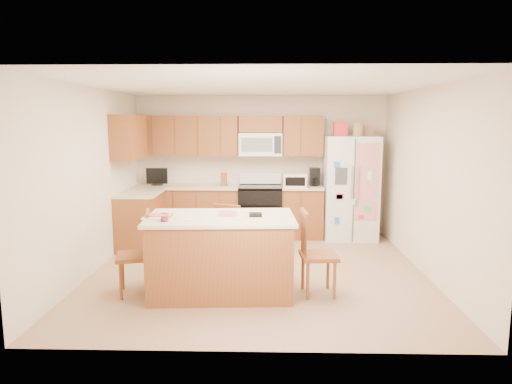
{
  "coord_description": "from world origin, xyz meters",
  "views": [
    {
      "loc": [
        0.13,
        -6.06,
        2.03
      ],
      "look_at": [
        -0.04,
        0.35,
        1.05
      ],
      "focal_mm": 32.0,
      "sensor_mm": 36.0,
      "label": 1
    }
  ],
  "objects_px": {
    "island": "(221,254)",
    "windsor_chair_right": "(316,255)",
    "refrigerator": "(350,187)",
    "windsor_chair_left": "(136,255)",
    "windsor_chair_back": "(232,240)",
    "stove": "(260,211)"
  },
  "relations": [
    {
      "from": "refrigerator",
      "to": "island",
      "type": "bearing_deg",
      "value": -126.45
    },
    {
      "from": "refrigerator",
      "to": "island",
      "type": "relative_size",
      "value": 1.15
    },
    {
      "from": "stove",
      "to": "refrigerator",
      "type": "distance_m",
      "value": 1.63
    },
    {
      "from": "refrigerator",
      "to": "windsor_chair_right",
      "type": "relative_size",
      "value": 2.01
    },
    {
      "from": "refrigerator",
      "to": "windsor_chair_left",
      "type": "xyz_separation_m",
      "value": [
        -3.0,
        -2.74,
        -0.45
      ]
    },
    {
      "from": "island",
      "to": "windsor_chair_right",
      "type": "distance_m",
      "value": 1.13
    },
    {
      "from": "refrigerator",
      "to": "windsor_chair_right",
      "type": "xyz_separation_m",
      "value": [
        -0.86,
        -2.71,
        -0.44
      ]
    },
    {
      "from": "windsor_chair_left",
      "to": "windsor_chair_right",
      "type": "distance_m",
      "value": 2.14
    },
    {
      "from": "windsor_chair_left",
      "to": "windsor_chair_right",
      "type": "relative_size",
      "value": 0.98
    },
    {
      "from": "island",
      "to": "windsor_chair_right",
      "type": "xyz_separation_m",
      "value": [
        1.13,
        -0.01,
        0.0
      ]
    },
    {
      "from": "refrigerator",
      "to": "windsor_chair_left",
      "type": "distance_m",
      "value": 4.09
    },
    {
      "from": "windsor_chair_left",
      "to": "windsor_chair_back",
      "type": "bearing_deg",
      "value": 37.01
    },
    {
      "from": "refrigerator",
      "to": "windsor_chair_back",
      "type": "xyz_separation_m",
      "value": [
        -1.93,
        -1.93,
        -0.47
      ]
    },
    {
      "from": "windsor_chair_left",
      "to": "island",
      "type": "bearing_deg",
      "value": 2.34
    },
    {
      "from": "windsor_chair_left",
      "to": "refrigerator",
      "type": "bearing_deg",
      "value": 42.41
    },
    {
      "from": "windsor_chair_back",
      "to": "windsor_chair_right",
      "type": "relative_size",
      "value": 0.95
    },
    {
      "from": "windsor_chair_left",
      "to": "windsor_chair_back",
      "type": "relative_size",
      "value": 1.03
    },
    {
      "from": "windsor_chair_right",
      "to": "refrigerator",
      "type": "bearing_deg",
      "value": 72.35
    },
    {
      "from": "refrigerator",
      "to": "windsor_chair_right",
      "type": "height_order",
      "value": "refrigerator"
    },
    {
      "from": "stove",
      "to": "refrigerator",
      "type": "relative_size",
      "value": 0.55
    },
    {
      "from": "windsor_chair_back",
      "to": "windsor_chair_right",
      "type": "xyz_separation_m",
      "value": [
        1.07,
        -0.78,
        0.02
      ]
    },
    {
      "from": "refrigerator",
      "to": "windsor_chair_left",
      "type": "bearing_deg",
      "value": -137.59
    }
  ]
}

